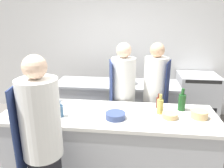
% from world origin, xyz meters
% --- Properties ---
extents(wall_back, '(8.00, 0.06, 2.80)m').
position_xyz_m(wall_back, '(0.00, 2.13, 1.40)').
color(wall_back, silver).
rests_on(wall_back, ground_plane).
extents(prep_counter, '(2.50, 0.77, 0.89)m').
position_xyz_m(prep_counter, '(0.00, 0.00, 0.44)').
color(prep_counter, '#A8AAAF').
rests_on(prep_counter, ground_plane).
extents(pass_counter, '(2.08, 0.65, 0.89)m').
position_xyz_m(pass_counter, '(-0.02, 1.23, 0.44)').
color(pass_counter, '#A8AAAF').
rests_on(pass_counter, ground_plane).
extents(oven_range, '(0.71, 0.67, 0.94)m').
position_xyz_m(oven_range, '(1.45, 1.74, 0.47)').
color(oven_range, '#A8AAAF').
rests_on(oven_range, ground_plane).
extents(chef_at_prep_near, '(0.38, 0.37, 1.69)m').
position_xyz_m(chef_at_prep_near, '(-0.50, -0.69, 0.84)').
color(chef_at_prep_near, black).
rests_on(chef_at_prep_near, ground_plane).
extents(chef_at_stove, '(0.37, 0.36, 1.63)m').
position_xyz_m(chef_at_stove, '(0.58, 0.69, 0.82)').
color(chef_at_stove, black).
rests_on(chef_at_stove, ground_plane).
extents(chef_at_pass_far, '(0.38, 0.36, 1.64)m').
position_xyz_m(chef_at_pass_far, '(0.13, 0.59, 0.82)').
color(chef_at_pass_far, black).
rests_on(chef_at_pass_far, ground_plane).
extents(bottle_olive_oil, '(0.07, 0.07, 0.32)m').
position_xyz_m(bottle_olive_oil, '(-1.13, 0.09, 1.01)').
color(bottle_olive_oil, black).
rests_on(bottle_olive_oil, prep_counter).
extents(bottle_vinegar, '(0.09, 0.09, 0.27)m').
position_xyz_m(bottle_vinegar, '(0.86, 0.19, 0.99)').
color(bottle_vinegar, '#19471E').
rests_on(bottle_vinegar, prep_counter).
extents(bottle_wine, '(0.07, 0.07, 0.24)m').
position_xyz_m(bottle_wine, '(0.59, 0.06, 0.98)').
color(bottle_wine, '#B2A84C').
rests_on(bottle_wine, prep_counter).
extents(bottle_cooking_oil, '(0.06, 0.06, 0.18)m').
position_xyz_m(bottle_cooking_oil, '(0.59, 0.23, 0.96)').
color(bottle_cooking_oil, '#5B2319').
rests_on(bottle_cooking_oil, prep_counter).
extents(bottle_sauce, '(0.08, 0.08, 0.28)m').
position_xyz_m(bottle_sauce, '(-0.78, 0.29, 1.00)').
color(bottle_sauce, silver).
rests_on(bottle_sauce, prep_counter).
extents(bottle_water, '(0.08, 0.08, 0.19)m').
position_xyz_m(bottle_water, '(-0.54, -0.15, 0.96)').
color(bottle_water, '#2D5175').
rests_on(bottle_water, prep_counter).
extents(bowl_mixing_large, '(0.17, 0.17, 0.06)m').
position_xyz_m(bowl_mixing_large, '(0.69, -0.04, 0.92)').
color(bowl_mixing_large, tan).
rests_on(bowl_mixing_large, prep_counter).
extents(bowl_prep_small, '(0.19, 0.19, 0.09)m').
position_xyz_m(bowl_prep_small, '(1.02, -0.00, 0.93)').
color(bowl_prep_small, tan).
rests_on(bowl_prep_small, prep_counter).
extents(bowl_ceramic_blue, '(0.22, 0.22, 0.07)m').
position_xyz_m(bowl_ceramic_blue, '(0.09, -0.12, 0.92)').
color(bowl_ceramic_blue, navy).
rests_on(bowl_ceramic_blue, prep_counter).
extents(bowl_wooden_salad, '(0.26, 0.26, 0.06)m').
position_xyz_m(bowl_wooden_salad, '(-0.76, -0.11, 0.92)').
color(bowl_wooden_salad, white).
rests_on(bowl_wooden_salad, prep_counter).
extents(stockpot, '(0.23, 0.23, 0.21)m').
position_xyz_m(stockpot, '(0.15, 1.18, 0.99)').
color(stockpot, '#A8AAAF').
rests_on(stockpot, pass_counter).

